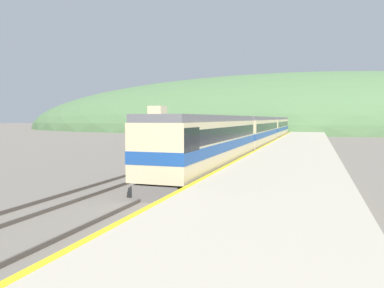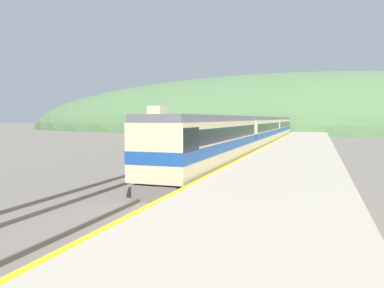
{
  "view_description": "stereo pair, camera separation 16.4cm",
  "coord_description": "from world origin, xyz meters",
  "px_view_note": "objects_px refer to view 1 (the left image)",
  "views": [
    {
      "loc": [
        6.87,
        2.46,
        3.83
      ],
      "look_at": [
        0.2,
        22.52,
        2.38
      ],
      "focal_mm": 35.0,
      "sensor_mm": 36.0,
      "label": 1
    },
    {
      "loc": [
        7.02,
        2.51,
        3.83
      ],
      "look_at": [
        0.2,
        22.52,
        2.38
      ],
      "focal_mm": 35.0,
      "sensor_mm": 36.0,
      "label": 2
    }
  ],
  "objects_px": {
    "carriage_second": "(257,132)",
    "carriage_third": "(275,128)",
    "siding_train": "(231,133)",
    "express_train_lead_car": "(210,142)"
  },
  "relations": [
    {
      "from": "carriage_second",
      "to": "carriage_third",
      "type": "height_order",
      "value": "same"
    },
    {
      "from": "carriage_second",
      "to": "carriage_third",
      "type": "distance_m",
      "value": 21.84
    },
    {
      "from": "express_train_lead_car",
      "to": "carriage_second",
      "type": "bearing_deg",
      "value": 90.0
    },
    {
      "from": "express_train_lead_car",
      "to": "carriage_third",
      "type": "height_order",
      "value": "express_train_lead_car"
    },
    {
      "from": "express_train_lead_car",
      "to": "carriage_third",
      "type": "xyz_separation_m",
      "value": [
        0.0,
        43.07,
        -0.01
      ]
    },
    {
      "from": "express_train_lead_car",
      "to": "carriage_second",
      "type": "xyz_separation_m",
      "value": [
        0.0,
        21.23,
        -0.01
      ]
    },
    {
      "from": "siding_train",
      "to": "carriage_third",
      "type": "bearing_deg",
      "value": 76.47
    },
    {
      "from": "carriage_third",
      "to": "siding_train",
      "type": "bearing_deg",
      "value": -103.53
    },
    {
      "from": "carriage_second",
      "to": "carriage_third",
      "type": "relative_size",
      "value": 1.0
    },
    {
      "from": "express_train_lead_car",
      "to": "carriage_third",
      "type": "distance_m",
      "value": 43.07
    }
  ]
}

